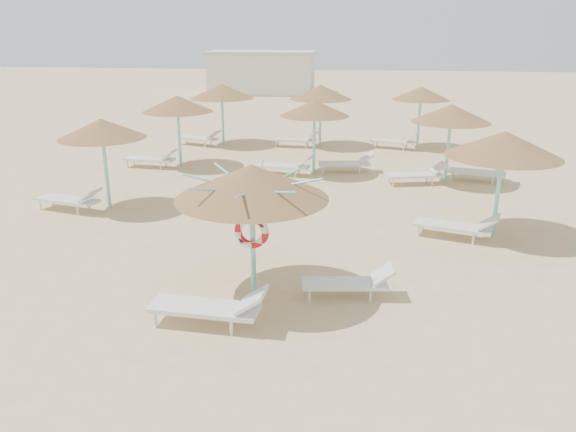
# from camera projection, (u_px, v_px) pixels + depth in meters

# --- Properties ---
(ground) EXTENTS (120.00, 120.00, 0.00)m
(ground) POSITION_uv_depth(u_px,v_px,m) (264.00, 297.00, 11.28)
(ground) COLOR #D3BA80
(ground) RESTS_ON ground
(main_palapa) EXTENTS (2.99, 2.99, 2.68)m
(main_palapa) POSITION_uv_depth(u_px,v_px,m) (252.00, 182.00, 10.74)
(main_palapa) COLOR #7DD6D9
(main_palapa) RESTS_ON ground
(lounger_main_a) EXTENTS (2.19, 0.79, 0.78)m
(lounger_main_a) POSITION_uv_depth(u_px,v_px,m) (212.00, 307.00, 10.11)
(lounger_main_a) COLOR silver
(lounger_main_a) RESTS_ON ground
(lounger_main_b) EXTENTS (1.88, 0.78, 0.66)m
(lounger_main_b) POSITION_uv_depth(u_px,v_px,m) (351.00, 282.00, 11.21)
(lounger_main_b) COLOR silver
(lounger_main_b) RESTS_ON ground
(palapa_field) EXTENTS (14.69, 13.64, 2.72)m
(palapa_field) POSITION_uv_depth(u_px,v_px,m) (312.00, 108.00, 20.48)
(palapa_field) COLOR #7DD6D9
(palapa_field) RESTS_ON ground
(service_hut) EXTENTS (8.40, 4.40, 3.25)m
(service_hut) POSITION_uv_depth(u_px,v_px,m) (262.00, 72.00, 44.32)
(service_hut) COLOR silver
(service_hut) RESTS_ON ground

